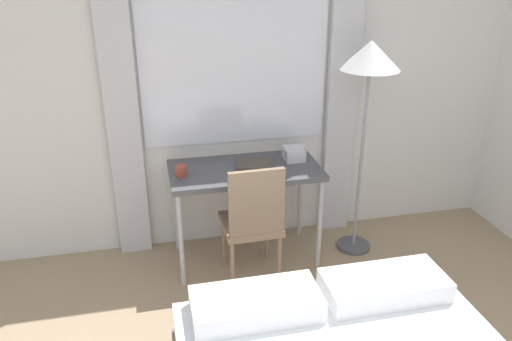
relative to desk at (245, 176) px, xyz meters
name	(u,v)px	position (x,y,z in m)	size (l,w,h in m)	color
wall_back_with_window	(227,77)	(-0.05, 0.36, 0.66)	(5.58, 0.13, 2.70)	silver
desk	(245,176)	(0.00, 0.00, 0.00)	(1.10, 0.57, 0.76)	#4C4C51
desk_chair	(253,218)	(-0.01, -0.31, -0.18)	(0.41, 0.41, 0.92)	#8C7259
standing_lamp	(369,69)	(0.88, -0.06, 0.76)	(0.42, 0.42, 1.66)	#4C4C51
telephone	(294,153)	(0.39, 0.07, 0.12)	(0.17, 0.16, 0.12)	silver
book	(255,164)	(0.08, 0.02, 0.08)	(0.32, 0.28, 0.02)	#4C4238
mug	(181,171)	(-0.47, -0.04, 0.11)	(0.08, 0.08, 0.08)	#993F33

